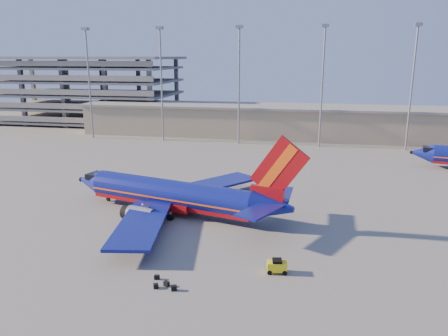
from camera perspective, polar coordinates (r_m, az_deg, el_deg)
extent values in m
plane|color=slate|center=(66.36, -0.46, -4.46)|extent=(220.00, 220.00, 0.00)
cube|color=gray|center=(120.76, 9.95, 5.85)|extent=(120.00, 15.00, 8.00)
cube|color=slate|center=(120.23, 10.04, 7.83)|extent=(122.00, 16.00, 0.60)
cube|color=slate|center=(156.16, -17.48, 6.19)|extent=(60.00, 30.00, 0.70)
cube|color=slate|center=(155.67, -17.60, 7.71)|extent=(60.00, 30.00, 0.70)
cube|color=slate|center=(155.29, -17.72, 9.25)|extent=(60.00, 30.00, 0.70)
cube|color=slate|center=(155.02, -17.83, 10.80)|extent=(60.00, 30.00, 0.70)
cube|color=slate|center=(154.87, -17.96, 12.34)|extent=(60.00, 30.00, 0.70)
cube|color=slate|center=(154.83, -18.05, 13.52)|extent=(62.00, 32.00, 0.80)
cube|color=slate|center=(166.68, -15.58, 10.09)|extent=(1.20, 1.20, 21.00)
cylinder|color=gray|center=(122.33, -17.16, 10.26)|extent=(0.44, 0.44, 28.00)
cube|color=gray|center=(122.30, -17.68, 16.94)|extent=(1.60, 1.60, 0.70)
cylinder|color=gray|center=(114.22, -8.15, 10.50)|extent=(0.44, 0.44, 28.00)
cube|color=gray|center=(114.19, -8.41, 17.67)|extent=(1.60, 1.60, 0.70)
cylinder|color=gray|center=(109.21, 1.97, 10.46)|extent=(0.44, 0.44, 28.00)
cube|color=gray|center=(109.18, 2.03, 17.97)|extent=(1.60, 1.60, 0.70)
cylinder|color=gray|center=(107.74, 12.68, 10.07)|extent=(0.44, 0.44, 28.00)
cube|color=gray|center=(107.71, 13.12, 17.67)|extent=(1.60, 1.60, 0.70)
cylinder|color=gray|center=(109.95, 23.29, 9.35)|extent=(0.44, 0.44, 28.00)
cube|color=gray|center=(109.92, 24.05, 16.77)|extent=(1.60, 1.60, 0.70)
cylinder|color=navy|center=(61.67, -6.92, -3.32)|extent=(24.99, 9.84, 3.83)
cube|color=maroon|center=(61.98, -6.90, -4.18)|extent=(24.81, 9.13, 1.34)
cube|color=#F55714|center=(61.75, -6.92, -3.54)|extent=(25.00, 9.88, 0.23)
cone|color=navy|center=(70.35, -16.99, -1.63)|extent=(5.15, 4.78, 3.83)
cube|color=black|center=(69.21, -16.23, -0.99)|extent=(3.07, 3.22, 0.83)
cone|color=navy|center=(55.24, 6.44, -5.03)|extent=(6.15, 5.03, 3.83)
cube|color=maroon|center=(55.06, 5.67, -3.54)|extent=(4.35, 1.62, 2.27)
cube|color=maroon|center=(53.61, 7.21, -0.05)|extent=(7.44, 2.20, 8.25)
cube|color=#F55714|center=(53.67, 7.01, -0.03)|extent=(5.00, 1.67, 6.47)
cube|color=navy|center=(58.35, 7.23, -3.40)|extent=(3.36, 6.74, 0.23)
cube|color=navy|center=(52.07, 4.73, -5.54)|extent=(5.71, 7.31, 0.23)
cube|color=navy|center=(68.72, -1.73, -2.17)|extent=(13.99, 15.78, 0.36)
cube|color=navy|center=(54.11, -10.71, -7.08)|extent=(7.79, 16.67, 0.36)
cube|color=maroon|center=(61.85, -6.48, -4.61)|extent=(7.01, 5.44, 1.03)
cylinder|color=gray|center=(67.13, -5.31, -3.23)|extent=(4.14, 3.02, 2.17)
cylinder|color=gray|center=(58.70, -10.74, -6.05)|extent=(4.14, 3.02, 2.17)
cylinder|color=gray|center=(68.91, -14.89, -3.74)|extent=(0.30, 0.30, 1.14)
cylinder|color=black|center=(68.98, -14.88, -3.93)|extent=(0.70, 0.41, 0.66)
cylinder|color=black|center=(63.82, -4.38, -4.87)|extent=(0.98, 0.77, 0.87)
cylinder|color=black|center=(59.52, -6.99, -6.38)|extent=(0.98, 0.77, 0.87)
cone|color=navy|center=(95.72, 24.41, 1.79)|extent=(4.81, 4.41, 3.71)
cube|color=black|center=(95.61, 25.25, 2.27)|extent=(2.84, 3.00, 0.80)
cube|color=yellow|center=(45.79, 6.93, -12.61)|extent=(2.14, 1.42, 0.95)
cube|color=black|center=(45.54, 6.95, -11.97)|extent=(1.09, 1.17, 0.33)
cylinder|color=black|center=(46.42, 5.91, -12.83)|extent=(0.51, 0.24, 0.49)
cylinder|color=black|center=(45.49, 5.97, -13.44)|extent=(0.51, 0.24, 0.49)
cylinder|color=black|center=(46.53, 7.83, -12.83)|extent=(0.51, 0.24, 0.49)
cylinder|color=black|center=(45.60, 7.93, -13.43)|extent=(0.51, 0.24, 0.49)
cube|color=black|center=(43.68, -7.52, -14.76)|extent=(0.62, 0.53, 0.46)
cube|color=black|center=(43.49, -8.89, -14.98)|extent=(0.60, 0.58, 0.44)
cube|color=black|center=(42.87, -6.55, -15.30)|extent=(0.62, 0.53, 0.51)
cube|color=black|center=(44.98, -8.76, -13.92)|extent=(0.56, 0.42, 0.43)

